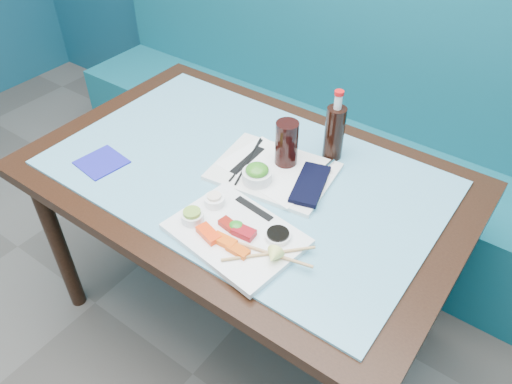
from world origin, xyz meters
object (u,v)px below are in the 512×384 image
Objects in this scene: dining_table at (244,193)px; seaweed_bowl at (257,176)px; serving_tray at (273,172)px; cola_glass at (287,143)px; blue_napkin at (102,162)px; cola_bottle_body at (334,133)px; booth_bench at (352,146)px; sashimi_plate at (236,234)px.

dining_table is 0.15m from seaweed_bowl.
cola_glass is at bearing 72.51° from serving_tray.
cola_bottle_body is at bearing 39.01° from blue_napkin.
cola_glass is 0.16m from cola_bottle_body.
booth_bench is 1.21m from blue_napkin.
seaweed_bowl is at bearing 119.06° from sashimi_plate.
booth_bench is 0.88m from cola_glass.
seaweed_bowl is (-0.09, 0.22, 0.02)m from sashimi_plate.
cola_glass is (0.02, 0.13, 0.06)m from seaweed_bowl.
cola_glass is (-0.07, 0.35, 0.08)m from sashimi_plate.
cola_bottle_body reaches higher than sashimi_plate.
serving_tray is 0.56m from blue_napkin.
booth_bench is at bearing 88.73° from serving_tray.
seaweed_bowl reaches higher than blue_napkin.
serving_tray reaches higher than dining_table.
serving_tray is 2.46× the size of cola_glass.
serving_tray is at bearing -84.08° from booth_bench.
seaweed_bowl reaches higher than sashimi_plate.
dining_table is 0.31m from sashimi_plate.
cola_bottle_body reaches higher than dining_table.
booth_bench is 0.96m from seaweed_bowl.
blue_napkin is at bearing -110.45° from booth_bench.
dining_table is 0.23m from cola_glass.
dining_table is 0.14m from serving_tray.
blue_napkin is (-0.40, -0.24, 0.09)m from dining_table.
serving_tray is 0.10m from cola_glass.
booth_bench is 0.89m from dining_table.
cola_glass is (0.01, 0.05, 0.08)m from serving_tray.
serving_tray is (0.08, 0.05, 0.10)m from dining_table.
seaweed_bowl is 0.29m from cola_bottle_body.
cola_glass is at bearing -124.79° from cola_bottle_body.
cola_glass is at bearing -82.87° from booth_bench.
dining_table is 7.69× the size of cola_bottle_body.
cola_bottle_body is at bearing 66.76° from seaweed_bowl.
cola_bottle_body is (0.11, 0.27, 0.06)m from seaweed_bowl.
dining_table is at bearing -156.73° from serving_tray.
seaweed_bowl is (0.07, -0.03, 0.12)m from dining_table.
blue_napkin is (-0.40, -1.08, 0.39)m from booth_bench.
dining_table is at bearing -127.95° from cola_bottle_body.
dining_table is at bearing 30.61° from blue_napkin.
booth_bench reaches higher than sashimi_plate.
cola_bottle_body is at bearing 94.19° from sashimi_plate.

